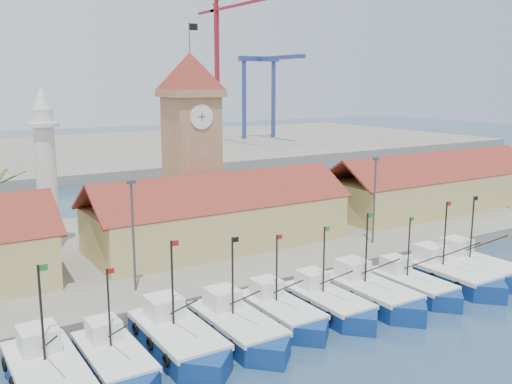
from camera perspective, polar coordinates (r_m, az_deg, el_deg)
ground at (r=44.48m, az=8.99°, el=-13.19°), size 400.00×400.00×0.00m
quay at (r=63.12m, az=-5.46°, el=-5.04°), size 140.00×32.00×1.50m
terminal at (r=143.94m, az=-21.07°, el=3.41°), size 240.00×80.00×2.00m
boat_0 at (r=37.34m, az=-19.93°, el=-17.29°), size 3.91×10.70×8.10m
boat_1 at (r=38.48m, az=-13.85°, el=-16.22°), size 3.40×9.30×7.04m
boat_2 at (r=40.20m, az=-7.62°, el=-14.57°), size 3.91×10.70×8.10m
boat_3 at (r=41.68m, az=-1.65°, el=-13.56°), size 3.75×10.28×7.78m
boat_4 at (r=44.37m, az=2.69°, el=-12.08°), size 3.45×9.45×7.15m
boat_5 at (r=46.35m, az=7.40°, el=-11.11°), size 3.53×9.68×7.33m
boat_6 at (r=48.68m, az=11.61°, el=-10.05°), size 3.85×10.55×7.99m
boat_7 at (r=51.63m, az=15.55°, el=-9.11°), size 3.42×9.38×7.10m
boat_8 at (r=54.85m, az=18.92°, el=-8.01°), size 3.86×10.58×8.00m
boat_9 at (r=57.92m, az=21.30°, el=-7.16°), size 3.88×10.63×8.04m
hall_center at (r=58.85m, az=-3.76°, el=-2.93°), size 27.04×10.13×7.61m
hall_right at (r=78.85m, az=17.15°, el=0.16°), size 31.20×10.13×7.61m
clock_tower at (r=62.78m, az=-6.47°, el=5.28°), size 5.80×5.80×22.70m
minaret at (r=60.16m, az=-20.26°, el=2.28°), size 3.00×3.00×16.30m
lamp_posts at (r=51.82m, az=0.90°, el=-2.00°), size 80.70×0.25×9.03m
crane_red_right at (r=152.28m, az=-3.62°, el=13.81°), size 1.00×35.21×42.36m
gantry at (r=163.39m, az=0.95°, el=11.65°), size 13.00×22.00×23.20m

